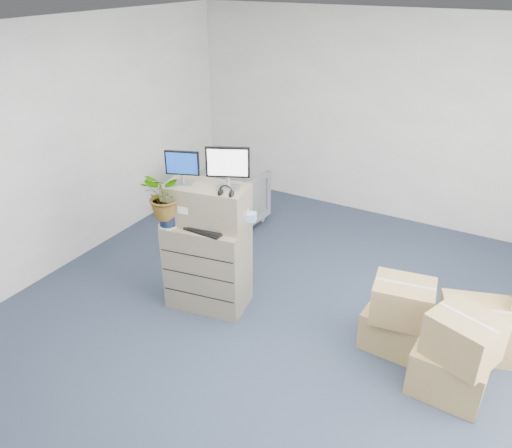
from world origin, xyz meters
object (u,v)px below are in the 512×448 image
(monitor_left, at_px, (182,166))
(monitor_right, at_px, (228,165))
(keyboard, at_px, (205,230))
(potted_plant, at_px, (166,202))
(filing_cabinet_lower, at_px, (208,265))
(water_bottle, at_px, (219,214))
(office_chair, at_px, (229,196))

(monitor_left, bearing_deg, monitor_right, -5.17)
(monitor_left, distance_m, keyboard, 0.66)
(potted_plant, bearing_deg, keyboard, 12.00)
(filing_cabinet_lower, xyz_separation_m, water_bottle, (0.11, 0.08, 0.58))
(monitor_left, distance_m, water_bottle, 0.60)
(water_bottle, bearing_deg, potted_plant, -145.77)
(office_chair, bearing_deg, potted_plant, 108.54)
(keyboard, bearing_deg, office_chair, 117.98)
(filing_cabinet_lower, height_order, keyboard, keyboard)
(monitor_right, bearing_deg, keyboard, -148.81)
(filing_cabinet_lower, height_order, office_chair, filing_cabinet_lower)
(monitor_right, xyz_separation_m, potted_plant, (-0.53, -0.30, -0.37))
(filing_cabinet_lower, bearing_deg, keyboard, -69.31)
(filing_cabinet_lower, bearing_deg, monitor_right, 14.70)
(filing_cabinet_lower, distance_m, water_bottle, 0.60)
(water_bottle, bearing_deg, office_chair, 119.54)
(monitor_left, bearing_deg, office_chair, 88.09)
(water_bottle, bearing_deg, monitor_right, 7.50)
(monitor_right, bearing_deg, water_bottle, 162.32)
(water_bottle, relative_size, office_chair, 0.24)
(monitor_left, distance_m, monitor_right, 0.46)
(filing_cabinet_lower, distance_m, monitor_right, 1.14)
(water_bottle, height_order, office_chair, water_bottle)
(filing_cabinet_lower, distance_m, potted_plant, 0.83)
(potted_plant, xyz_separation_m, office_chair, (-0.48, 1.87, -0.78))
(monitor_right, height_order, keyboard, monitor_right)
(office_chair, bearing_deg, monitor_right, 126.82)
(office_chair, bearing_deg, filing_cabinet_lower, 119.51)
(keyboard, bearing_deg, monitor_left, 163.78)
(filing_cabinet_lower, distance_m, keyboard, 0.50)
(monitor_left, relative_size, water_bottle, 1.57)
(keyboard, xyz_separation_m, office_chair, (-0.86, 1.79, -0.52))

